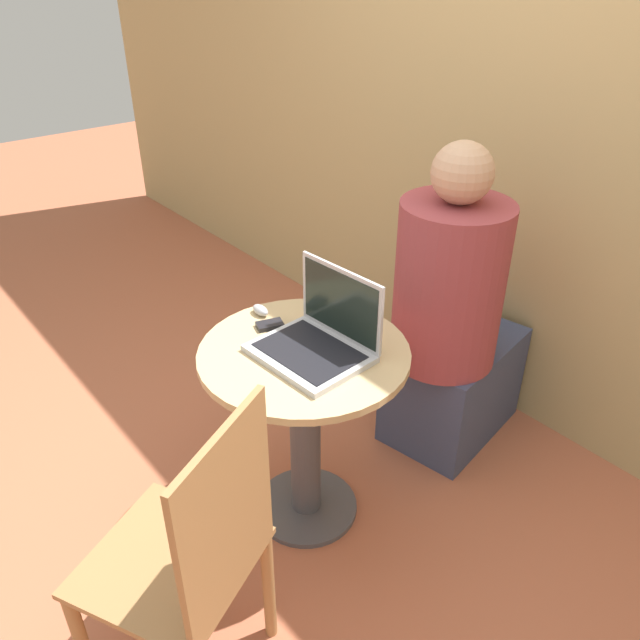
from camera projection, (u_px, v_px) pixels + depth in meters
ground_plane at (306, 508)px, 2.31m from camera, size 12.00×12.00×0.00m
back_wall at (542, 104)px, 2.26m from camera, size 7.00×0.05×2.60m
round_table at (305, 405)px, 2.06m from camera, size 0.67×0.67×0.70m
laptop at (319, 337)px, 1.92m from camera, size 0.36×0.29×0.26m
cell_phone at (269, 325)px, 2.07m from camera, size 0.08×0.10×0.02m
computer_mouse at (260, 310)px, 2.13m from camera, size 0.07×0.04×0.03m
chair_empty at (193, 562)px, 1.55m from camera, size 0.54×0.54×0.93m
person_seated at (451, 330)px, 2.40m from camera, size 0.46×0.64×1.26m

